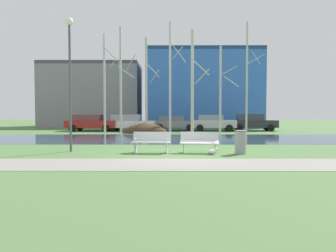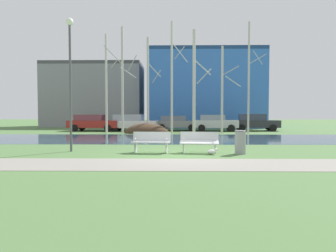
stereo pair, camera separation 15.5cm
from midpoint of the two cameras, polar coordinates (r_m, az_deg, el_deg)
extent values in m
plane|color=#4C703D|center=(22.23, 0.70, -1.87)|extent=(120.00, 120.00, 0.00)
cube|color=gray|center=(9.92, 1.21, -7.18)|extent=(60.00, 2.39, 0.01)
cube|color=#284256|center=(19.91, 0.75, -2.36)|extent=(80.00, 7.64, 0.01)
ellipsoid|color=#423021|center=(25.64, -4.50, -1.31)|extent=(3.72, 2.47, 1.59)
cube|color=silver|center=(12.69, -3.56, -3.06)|extent=(1.64, 0.63, 0.05)
cube|color=silver|center=(12.95, -3.36, -1.97)|extent=(1.60, 0.24, 0.40)
cube|color=silver|center=(12.90, -6.40, -3.98)|extent=(0.08, 0.43, 0.45)
cube|color=silver|center=(12.68, -0.58, -4.08)|extent=(0.08, 0.43, 0.45)
cylinder|color=silver|center=(12.82, -6.44, -2.38)|extent=(0.07, 0.28, 0.04)
cylinder|color=silver|center=(12.61, -0.60, -2.45)|extent=(0.07, 0.28, 0.04)
cube|color=silver|center=(12.72, 5.56, -3.05)|extent=(1.64, 0.63, 0.15)
cube|color=silver|center=(12.98, 5.57, -1.97)|extent=(1.60, 0.24, 0.40)
cube|color=silver|center=(12.82, 2.62, -4.01)|extent=(0.08, 0.43, 0.45)
cube|color=silver|center=(12.81, 8.50, -4.04)|extent=(0.08, 0.43, 0.45)
cylinder|color=silver|center=(12.74, 2.61, -2.40)|extent=(0.07, 0.28, 0.04)
cylinder|color=silver|center=(12.74, 8.52, -2.43)|extent=(0.07, 0.28, 0.04)
cylinder|color=gray|center=(12.74, 13.06, -2.95)|extent=(0.44, 0.44, 0.96)
torus|color=#545557|center=(12.71, 13.08, -0.93)|extent=(0.47, 0.47, 0.04)
ellipsoid|color=white|center=(12.32, 7.89, -4.78)|extent=(0.39, 0.17, 0.17)
sphere|color=white|center=(12.33, 8.70, -4.37)|extent=(0.12, 0.12, 0.12)
cone|color=gold|center=(12.34, 9.01, -4.37)|extent=(0.07, 0.04, 0.04)
cylinder|color=gold|center=(12.29, 8.00, -5.13)|extent=(0.01, 0.01, 0.10)
cylinder|color=gold|center=(12.36, 7.96, -5.09)|extent=(0.01, 0.01, 0.10)
cylinder|color=#4C4C51|center=(13.82, -18.16, 6.65)|extent=(0.10, 0.10, 5.41)
sphere|color=white|center=(14.33, -18.31, 18.12)|extent=(0.32, 0.32, 0.32)
cylinder|color=beige|center=(25.74, -11.98, 7.73)|extent=(0.17, 0.17, 8.14)
cylinder|color=beige|center=(26.23, -10.51, 11.41)|extent=(0.84, 1.19, 0.54)
cylinder|color=beige|center=(25.17, -10.73, 12.95)|extent=(1.29, 1.25, 1.29)
cylinder|color=beige|center=(25.37, -9.03, 8.44)|extent=(0.19, 0.19, 8.68)
cylinder|color=beige|center=(25.98, -7.15, 11.71)|extent=(0.93, 1.32, 1.14)
cylinder|color=beige|center=(24.75, -7.91, 9.86)|extent=(1.15, 1.12, 0.77)
cylinder|color=beige|center=(25.67, -4.28, 7.60)|extent=(0.19, 0.19, 7.97)
cylinder|color=beige|center=(26.16, -2.73, 9.17)|extent=(0.83, 1.17, 0.97)
cylinder|color=beige|center=(25.17, -3.05, 10.40)|extent=(1.06, 1.03, 1.03)
cylinder|color=beige|center=(26.11, 0.21, 9.11)|extent=(0.18, 0.18, 9.41)
cylinder|color=beige|center=(26.90, 1.66, 13.53)|extent=(0.86, 1.21, 0.85)
cylinder|color=beige|center=(25.67, 1.87, 13.43)|extent=(1.26, 1.23, 1.31)
cylinder|color=beige|center=(26.26, 4.40, 8.33)|extent=(0.26, 0.26, 8.74)
cylinder|color=beige|center=(26.99, 6.21, 9.17)|extent=(1.14, 1.61, 1.16)
cylinder|color=beige|center=(25.71, 6.16, 10.69)|extent=(1.42, 1.39, 1.01)
cylinder|color=beige|center=(25.89, 9.60, 6.70)|extent=(0.19, 0.19, 7.23)
cylinder|color=beige|center=(26.74, 11.15, 10.12)|extent=(1.12, 1.59, 0.59)
cylinder|color=beige|center=(25.31, 11.62, 8.13)|extent=(1.55, 1.51, 0.75)
cylinder|color=beige|center=(26.10, 14.38, 8.71)|extent=(0.16, 0.16, 9.12)
cylinder|color=beige|center=(27.06, 15.83, 11.89)|extent=(1.12, 1.61, 0.64)
cylinder|color=beige|center=(25.90, 15.98, 12.17)|extent=(1.04, 1.02, 0.93)
cube|color=maroon|center=(29.19, -14.13, 0.36)|extent=(4.87, 2.21, 0.66)
cube|color=brown|center=(29.31, -14.84, 1.55)|extent=(2.78, 1.80, 0.56)
cylinder|color=black|center=(29.57, -10.69, -0.23)|extent=(0.66, 0.28, 0.64)
cylinder|color=black|center=(27.87, -11.72, -0.40)|extent=(0.66, 0.28, 0.64)
cylinder|color=black|center=(30.59, -16.31, -0.20)|extent=(0.66, 0.28, 0.64)
cylinder|color=black|center=(28.95, -17.63, -0.36)|extent=(0.66, 0.28, 0.64)
cube|color=silver|center=(28.44, -7.16, 0.34)|extent=(4.77, 2.30, 0.65)
cube|color=#949AAC|center=(28.51, -7.89, 1.57)|extent=(2.73, 1.89, 0.58)
cylinder|color=black|center=(29.09, -3.82, -0.24)|extent=(0.66, 0.28, 0.64)
cylinder|color=black|center=(27.23, -4.46, -0.42)|extent=(0.66, 0.28, 0.64)
cylinder|color=black|center=(29.74, -9.62, -0.21)|extent=(0.66, 0.28, 0.64)
cylinder|color=black|center=(27.92, -10.63, -0.38)|extent=(0.66, 0.28, 0.64)
cube|color=slate|center=(29.21, 1.28, 0.39)|extent=(4.35, 2.27, 0.63)
cube|color=slate|center=(29.23, 0.62, 1.47)|extent=(2.49, 1.88, 0.47)
cylinder|color=black|center=(30.10, 4.04, -0.15)|extent=(0.66, 0.28, 0.64)
cylinder|color=black|center=(28.21, 3.94, -0.32)|extent=(0.66, 0.28, 0.64)
cylinder|color=black|center=(30.30, -1.20, -0.13)|extent=(0.66, 0.28, 0.64)
cylinder|color=black|center=(28.43, -1.65, -0.30)|extent=(0.66, 0.28, 0.64)
cube|color=#B2B5BC|center=(28.67, 8.46, 0.40)|extent=(4.15, 2.10, 0.70)
cube|color=gray|center=(28.64, 7.83, 1.60)|extent=(2.38, 1.73, 0.49)
cylinder|color=black|center=(29.64, 10.93, -0.23)|extent=(0.66, 0.28, 0.64)
cylinder|color=black|center=(27.92, 11.26, -0.39)|extent=(0.66, 0.28, 0.64)
cylinder|color=black|center=(29.51, 5.81, -0.21)|extent=(0.66, 0.28, 0.64)
cylinder|color=black|center=(27.78, 5.82, -0.37)|extent=(0.66, 0.28, 0.64)
cube|color=#282B30|center=(30.01, 15.56, 0.41)|extent=(4.40, 2.26, 0.68)
cube|color=#2F3648|center=(29.94, 14.94, 1.63)|extent=(2.52, 1.86, 0.59)
cylinder|color=black|center=(31.21, 17.79, -0.17)|extent=(0.66, 0.28, 0.64)
cylinder|color=black|center=(29.39, 18.56, -0.33)|extent=(0.66, 0.28, 0.64)
cylinder|color=black|center=(30.74, 12.68, -0.15)|extent=(0.66, 0.28, 0.64)
cylinder|color=black|center=(28.89, 13.14, -0.31)|extent=(0.66, 0.28, 0.64)
cube|color=gray|center=(39.70, -14.03, 5.29)|extent=(11.88, 6.27, 7.41)
cube|color=#48484B|center=(40.10, -14.08, 10.87)|extent=(11.88, 6.27, 0.40)
cube|color=#3870C6|center=(38.14, 6.19, 6.36)|extent=(13.09, 9.41, 8.59)
cube|color=navy|center=(38.72, 6.22, 13.01)|extent=(13.09, 9.41, 0.40)
camera|label=1|loc=(0.08, -90.33, -0.01)|focal=32.56mm
camera|label=2|loc=(0.08, 89.67, 0.01)|focal=32.56mm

